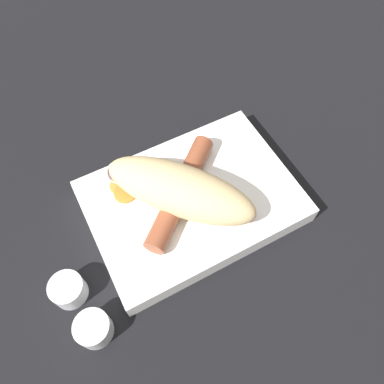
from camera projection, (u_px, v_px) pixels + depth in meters
ground_plane at (192, 207)px, 0.52m from camera, size 3.00×3.00×0.00m
food_tray at (192, 201)px, 0.51m from camera, size 0.27×0.19×0.03m
bread_roll at (179, 188)px, 0.47m from camera, size 0.18×0.19×0.06m
sausage at (181, 191)px, 0.48m from camera, size 0.15×0.16×0.03m
pickled_veggies at (130, 177)px, 0.51m from camera, size 0.08×0.07×0.00m
condiment_cup_near at (69, 290)px, 0.45m from camera, size 0.04×0.04×0.03m
condiment_cup_far at (94, 329)px, 0.43m from camera, size 0.04×0.04×0.03m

